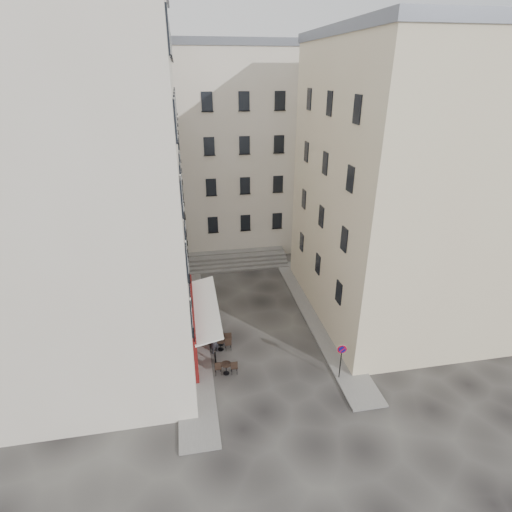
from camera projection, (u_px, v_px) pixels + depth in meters
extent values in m
plane|color=black|center=(265.00, 349.00, 25.66)|extent=(90.00, 90.00, 0.00)
cube|color=slate|center=(192.00, 320.00, 28.46)|extent=(2.00, 22.00, 0.12)
cube|color=slate|center=(317.00, 315.00, 29.05)|extent=(2.00, 18.00, 0.12)
cube|color=beige|center=(73.00, 193.00, 22.39)|extent=(12.00, 16.00, 20.00)
cube|color=beige|center=(409.00, 190.00, 26.70)|extent=(12.00, 14.00, 18.00)
cube|color=slate|center=(435.00, 31.00, 22.77)|extent=(12.20, 14.20, 0.60)
cube|color=beige|center=(216.00, 153.00, 38.64)|extent=(18.00, 10.00, 18.00)
cube|color=slate|center=(212.00, 45.00, 34.71)|extent=(18.20, 10.20, 0.60)
cube|color=#420C09|center=(193.00, 324.00, 25.09)|extent=(0.25, 7.00, 3.50)
cube|color=black|center=(194.00, 329.00, 25.24)|extent=(0.06, 3.85, 2.00)
cube|color=white|center=(205.00, 307.00, 24.72)|extent=(1.58, 7.30, 0.41)
cube|color=#595654|center=(239.00, 266.00, 36.23)|extent=(9.00, 1.80, 0.20)
cube|color=#595654|center=(238.00, 262.00, 36.54)|extent=(9.00, 1.80, 0.20)
cube|color=#595654|center=(237.00, 258.00, 36.86)|extent=(9.00, 1.80, 0.20)
cube|color=#595654|center=(236.00, 254.00, 37.18)|extent=(9.00, 1.80, 0.20)
cylinder|color=black|center=(215.00, 359.00, 24.05)|extent=(0.10, 0.10, 0.90)
sphere|color=black|center=(215.00, 353.00, 23.85)|extent=(0.12, 0.12, 0.12)
cylinder|color=black|center=(211.00, 326.00, 27.17)|extent=(0.10, 0.10, 0.90)
sphere|color=black|center=(210.00, 320.00, 26.97)|extent=(0.12, 0.12, 0.12)
cylinder|color=black|center=(207.00, 300.00, 30.29)|extent=(0.10, 0.10, 0.90)
sphere|color=black|center=(207.00, 294.00, 30.09)|extent=(0.12, 0.12, 0.12)
cylinder|color=black|center=(340.00, 363.00, 22.68)|extent=(0.06, 0.06, 2.35)
cylinder|color=#AB0B1B|center=(342.00, 349.00, 22.28)|extent=(0.54, 0.10, 0.55)
cylinder|color=#0B0B66|center=(342.00, 350.00, 22.25)|extent=(0.39, 0.08, 0.39)
cube|color=#AB0B1B|center=(342.00, 350.00, 22.23)|extent=(0.32, 0.07, 0.32)
cylinder|color=black|center=(226.00, 373.00, 23.49)|extent=(0.37, 0.37, 0.02)
cylinder|color=black|center=(226.00, 369.00, 23.34)|extent=(0.05, 0.05, 0.72)
cylinder|color=black|center=(226.00, 364.00, 23.21)|extent=(0.62, 0.62, 0.04)
cube|color=black|center=(234.00, 367.00, 23.40)|extent=(0.39, 0.39, 0.93)
cube|color=black|center=(218.00, 368.00, 23.34)|extent=(0.39, 0.39, 0.93)
cylinder|color=black|center=(221.00, 349.00, 25.48)|extent=(0.39, 0.39, 0.02)
cylinder|color=black|center=(221.00, 345.00, 25.33)|extent=(0.05, 0.05, 0.75)
cylinder|color=black|center=(220.00, 341.00, 25.19)|extent=(0.64, 0.64, 0.04)
cube|color=black|center=(228.00, 343.00, 25.39)|extent=(0.41, 0.41, 0.96)
cube|color=black|center=(213.00, 344.00, 25.33)|extent=(0.41, 0.41, 0.96)
cylinder|color=black|center=(221.00, 344.00, 25.98)|extent=(0.39, 0.39, 0.02)
cylinder|color=black|center=(221.00, 340.00, 25.82)|extent=(0.05, 0.05, 0.76)
cylinder|color=black|center=(220.00, 335.00, 25.68)|extent=(0.65, 0.65, 0.04)
cube|color=black|center=(228.00, 338.00, 25.88)|extent=(0.41, 0.41, 0.98)
cube|color=black|center=(213.00, 339.00, 25.82)|extent=(0.41, 0.41, 0.98)
cylinder|color=black|center=(209.00, 330.00, 27.35)|extent=(0.36, 0.36, 0.02)
cylinder|color=black|center=(209.00, 326.00, 27.22)|extent=(0.05, 0.05, 0.69)
cylinder|color=black|center=(208.00, 323.00, 27.08)|extent=(0.60, 0.60, 0.04)
cube|color=black|center=(215.00, 325.00, 27.27)|extent=(0.38, 0.38, 0.89)
cube|color=black|center=(202.00, 326.00, 27.21)|extent=(0.38, 0.38, 0.89)
cylinder|color=black|center=(208.00, 318.00, 28.69)|extent=(0.36, 0.36, 0.02)
cylinder|color=black|center=(207.00, 315.00, 28.55)|extent=(0.05, 0.05, 0.69)
cylinder|color=black|center=(207.00, 311.00, 28.42)|extent=(0.59, 0.59, 0.04)
cube|color=black|center=(213.00, 313.00, 28.60)|extent=(0.38, 0.38, 0.89)
cube|color=black|center=(201.00, 314.00, 28.54)|extent=(0.38, 0.38, 0.89)
imported|color=#232227|center=(214.00, 340.00, 24.94)|extent=(0.82, 0.79, 1.90)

